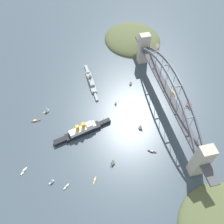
# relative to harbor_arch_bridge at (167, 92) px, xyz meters

# --- Properties ---
(ground_plane) EXTENTS (1400.00, 1400.00, 0.00)m
(ground_plane) POSITION_rel_harbor_arch_bridge_xyz_m (0.00, 0.00, -29.76)
(ground_plane) COLOR #3D4C56
(harbor_arch_bridge) EXTENTS (270.02, 16.77, 65.18)m
(harbor_arch_bridge) POSITION_rel_harbor_arch_bridge_xyz_m (0.00, 0.00, 0.00)
(harbor_arch_bridge) COLOR #BCB29E
(harbor_arch_bridge) RESTS_ON ground
(headland_east_shore) EXTENTS (115.29, 107.28, 29.85)m
(headland_east_shore) POSITION_rel_harbor_arch_bridge_xyz_m (169.43, -3.40, -29.76)
(headland_east_shore) COLOR #515B38
(headland_east_shore) RESTS_ON ground
(ocean_liner) EXTENTS (27.06, 81.13, 20.38)m
(ocean_liner) POSITION_rel_harbor_arch_bridge_xyz_m (-19.96, 124.17, -24.13)
(ocean_liner) COLOR black
(ocean_liner) RESTS_ON ground
(naval_cruiser) EXTENTS (83.13, 11.21, 16.89)m
(naval_cruiser) POSITION_rel_harbor_arch_bridge_xyz_m (73.09, 96.72, -26.94)
(naval_cruiser) COLOR gray
(naval_cruiser) RESTS_ON ground
(seaplane_taxiing_near_bridge) EXTENTS (10.41, 8.12, 4.87)m
(seaplane_taxiing_near_bridge) POSITION_rel_harbor_arch_bridge_xyz_m (-10.05, -36.67, -27.83)
(seaplane_taxiing_near_bridge) COLOR #B7B7B2
(seaplane_taxiing_near_bridge) RESTS_ON ground
(seaplane_second_in_formation) EXTENTS (11.99, 8.16, 5.02)m
(seaplane_second_in_formation) POSITION_rel_harbor_arch_bridge_xyz_m (21.46, -24.77, -27.56)
(seaplane_second_in_formation) COLOR #B7B7B2
(seaplane_second_in_formation) RESTS_ON ground
(small_boat_0) EXTENTS (5.73, 7.05, 8.92)m
(small_boat_0) POSITION_rel_harbor_arch_bridge_xyz_m (-79.70, 170.02, -25.64)
(small_boat_0) COLOR silver
(small_boat_0) RESTS_ON ground
(small_boat_1) EXTENTS (9.17, 5.92, 9.69)m
(small_boat_1) POSITION_rel_harbor_arch_bridge_xyz_m (-30.58, 45.52, -25.32)
(small_boat_1) COLOR black
(small_boat_1) RESTS_ON ground
(small_boat_2) EXTENTS (6.26, 7.68, 2.34)m
(small_boat_2) POSITION_rel_harbor_arch_bridge_xyz_m (-89.45, 154.15, -28.90)
(small_boat_2) COLOR silver
(small_boat_2) RESTS_ON ground
(small_boat_3) EXTENTS (9.33, 5.62, 1.85)m
(small_boat_3) POSITION_rel_harbor_arch_bridge_xyz_m (-89.62, 120.67, -29.10)
(small_boat_3) COLOR gold
(small_boat_3) RESTS_ON ground
(small_boat_4) EXTENTS (8.45, 8.34, 11.16)m
(small_boat_4) POSITION_rel_harbor_arch_bridge_xyz_m (-72.83, 94.23, -24.59)
(small_boat_4) COLOR #2D6B3D
(small_boat_4) RESTS_ON ground
(small_boat_5) EXTENTS (2.65, 12.84, 2.33)m
(small_boat_5) POSITION_rel_harbor_arch_bridge_xyz_m (14.87, 186.90, -28.93)
(small_boat_5) COLOR brown
(small_boat_5) RESTS_ON ground
(small_boat_6) EXTENTS (7.79, 10.64, 12.56)m
(small_boat_6) POSITION_rel_harbor_arch_bridge_xyz_m (28.93, 170.09, -23.97)
(small_boat_6) COLOR gold
(small_boat_6) RESTS_ON ground
(small_boat_7) EXTENTS (7.06, 6.43, 9.08)m
(small_boat_7) POSITION_rel_harbor_arch_bridge_xyz_m (54.00, 35.06, -25.57)
(small_boat_7) COLOR #B2231E
(small_boat_7) RESTS_ON ground
(small_boat_8) EXTENTS (9.50, 8.09, 2.46)m
(small_boat_8) POSITION_rel_harbor_arch_bridge_xyz_m (-58.43, 202.37, -28.89)
(small_boat_8) COLOR silver
(small_boat_8) RESTS_ON ground
(small_boat_9) EXTENTS (6.46, 3.63, 6.62)m
(small_boat_9) POSITION_rel_harbor_arch_bridge_xyz_m (19.31, 68.45, -26.61)
(small_boat_9) COLOR brown
(small_boat_9) RESTS_ON ground
(small_boat_10) EXTENTS (6.96, 10.59, 2.35)m
(small_boat_10) POSITION_rel_harbor_arch_bridge_xyz_m (-68.79, 41.84, -28.93)
(small_boat_10) COLOR black
(small_boat_10) RESTS_ON ground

